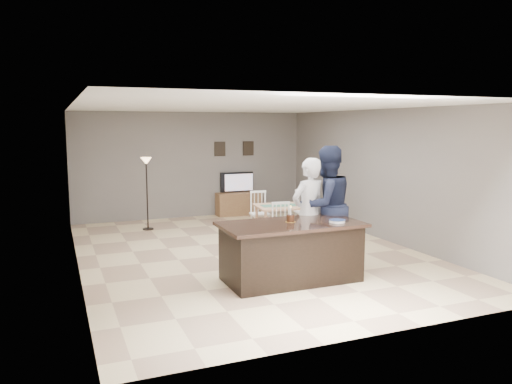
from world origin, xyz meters
name	(u,v)px	position (x,y,z in m)	size (l,w,h in m)	color
floor	(248,253)	(0.00, 0.00, 0.00)	(8.00, 8.00, 0.00)	beige
room_shell	(248,163)	(0.00, 0.00, 1.68)	(8.00, 8.00, 8.00)	slate
kitchen_island	(291,251)	(0.00, -1.80, 0.45)	(2.15, 1.10, 0.90)	black
tv_console	(239,204)	(1.20, 3.77, 0.30)	(1.20, 0.40, 0.60)	brown
television	(238,182)	(1.20, 3.84, 0.86)	(0.91, 0.12, 0.53)	black
tv_screen_glow	(239,182)	(1.20, 3.76, 0.87)	(0.78, 0.78, 0.00)	orange
picture_frames	(234,149)	(1.15, 3.98, 1.75)	(1.10, 0.02, 0.38)	black
doorway	(85,219)	(-2.99, -2.30, 1.26)	(0.00, 2.10, 2.65)	black
woman	(309,213)	(0.59, -1.25, 0.92)	(0.67, 0.44, 1.84)	silver
man	(326,206)	(0.95, -1.22, 1.02)	(0.99, 0.77, 2.03)	#171C33
birthday_cake	(290,218)	(0.02, -1.73, 0.96)	(0.16, 0.16, 0.25)	gold
plate_stack	(337,221)	(0.67, -2.03, 0.92)	(0.25, 0.25, 0.04)	white
dining_table	(293,211)	(1.28, 0.74, 0.59)	(1.66, 1.89, 0.93)	tan
floor_lamp	(147,174)	(-1.37, 2.80, 1.28)	(0.25, 0.25, 1.65)	black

